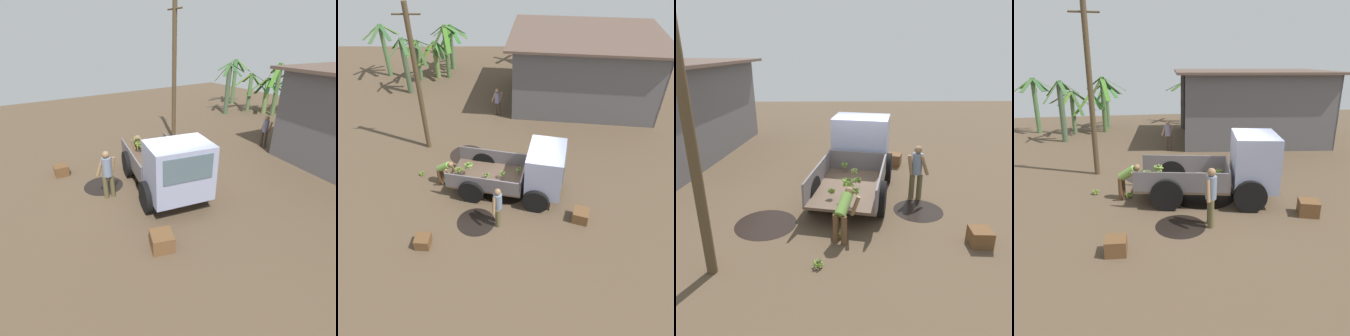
# 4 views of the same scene
# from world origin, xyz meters

# --- Properties ---
(ground) EXTENTS (36.00, 36.00, 0.00)m
(ground) POSITION_xyz_m (0.00, 0.00, 0.00)
(ground) COLOR brown
(mud_patch_0) EXTENTS (1.40, 1.40, 0.01)m
(mud_patch_0) POSITION_xyz_m (-1.73, -1.70, 0.00)
(mud_patch_0) COLOR black
(mud_patch_0) RESTS_ON ground
(mud_patch_1) EXTENTS (2.15, 2.15, 0.01)m
(mud_patch_1) POSITION_xyz_m (-0.67, 0.27, 0.00)
(mud_patch_1) COLOR black
(mud_patch_1) RESTS_ON ground
(mud_patch_2) EXTENTS (1.61, 1.61, 0.01)m
(mud_patch_2) POSITION_xyz_m (-2.43, 2.49, 0.00)
(mud_patch_2) COLOR black
(mud_patch_2) RESTS_ON ground
(cargo_truck) EXTENTS (4.69, 2.85, 2.18)m
(cargo_truck) POSITION_xyz_m (0.41, -0.11, 1.13)
(cargo_truck) COLOR brown
(cargo_truck) RESTS_ON ground
(utility_pole) EXTENTS (1.09, 0.21, 6.41)m
(utility_pole) POSITION_xyz_m (-4.35, 3.19, 3.26)
(utility_pole) COLOR #4C3C26
(utility_pole) RESTS_ON ground
(person_foreground_visitor) EXTENTS (0.36, 0.66, 1.68)m
(person_foreground_visitor) POSITION_xyz_m (-0.92, -1.77, 0.93)
(person_foreground_visitor) COLOR brown
(person_foreground_visitor) RESTS_ON ground
(person_worker_loading) EXTENTS (0.80, 0.71, 1.23)m
(person_worker_loading) POSITION_xyz_m (-3.13, 0.45, 0.73)
(person_worker_loading) COLOR brown
(person_worker_loading) RESTS_ON ground
(banana_bunch_on_ground_0) EXTENTS (0.23, 0.25, 0.20)m
(banana_bunch_on_ground_0) POSITION_xyz_m (-3.11, 0.51, 0.12)
(banana_bunch_on_ground_0) COLOR #48412F
(banana_bunch_on_ground_0) RESTS_ON ground
(banana_bunch_on_ground_1) EXTENTS (0.24, 0.24, 0.18)m
(banana_bunch_on_ground_1) POSITION_xyz_m (-4.24, 1.01, 0.10)
(banana_bunch_on_ground_1) COLOR brown
(banana_bunch_on_ground_1) RESTS_ON ground
(wooden_crate_0) EXTENTS (0.53, 0.53, 0.40)m
(wooden_crate_0) POSITION_xyz_m (-3.43, -2.76, 0.20)
(wooden_crate_0) COLOR brown
(wooden_crate_0) RESTS_ON ground
(wooden_crate_1) EXTENTS (0.71, 0.71, 0.45)m
(wooden_crate_1) POSITION_xyz_m (2.11, -1.59, 0.23)
(wooden_crate_1) COLOR brown
(wooden_crate_1) RESTS_ON ground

